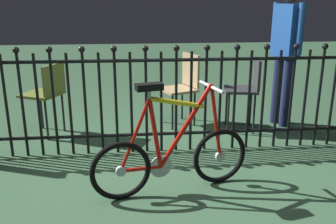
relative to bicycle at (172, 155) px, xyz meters
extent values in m
plane|color=#385D3F|center=(0.00, 0.19, -0.31)|extent=(20.00, 20.00, 0.00)
cylinder|color=black|center=(-1.50, 0.83, 0.19)|extent=(0.03, 0.03, 1.01)
cylinder|color=black|center=(-1.35, 0.83, 0.19)|extent=(0.03, 0.03, 1.01)
sphere|color=black|center=(-1.35, 0.83, 0.73)|extent=(0.06, 0.06, 0.06)
cylinder|color=black|center=(-1.20, 0.83, 0.19)|extent=(0.03, 0.03, 1.01)
cylinder|color=black|center=(-1.05, 0.83, 0.19)|extent=(0.03, 0.03, 1.01)
sphere|color=black|center=(-1.05, 0.83, 0.73)|extent=(0.06, 0.06, 0.06)
cylinder|color=black|center=(-0.91, 0.83, 0.19)|extent=(0.03, 0.03, 1.01)
cylinder|color=black|center=(-0.76, 0.83, 0.19)|extent=(0.03, 0.03, 1.01)
sphere|color=black|center=(-0.76, 0.83, 0.73)|extent=(0.06, 0.06, 0.06)
cylinder|color=black|center=(-0.61, 0.83, 0.19)|extent=(0.03, 0.03, 1.01)
cylinder|color=black|center=(-0.46, 0.83, 0.19)|extent=(0.03, 0.03, 1.01)
sphere|color=black|center=(-0.46, 0.83, 0.73)|extent=(0.06, 0.06, 0.06)
cylinder|color=black|center=(-0.32, 0.83, 0.19)|extent=(0.03, 0.03, 1.01)
cylinder|color=black|center=(-0.17, 0.83, 0.19)|extent=(0.03, 0.03, 1.01)
sphere|color=black|center=(-0.17, 0.83, 0.73)|extent=(0.06, 0.06, 0.06)
cylinder|color=black|center=(-0.02, 0.83, 0.19)|extent=(0.03, 0.03, 1.01)
cylinder|color=black|center=(0.13, 0.83, 0.19)|extent=(0.03, 0.03, 1.01)
sphere|color=black|center=(0.13, 0.83, 0.73)|extent=(0.06, 0.06, 0.06)
cylinder|color=black|center=(0.28, 0.83, 0.19)|extent=(0.03, 0.03, 1.01)
cylinder|color=black|center=(0.42, 0.83, 0.19)|extent=(0.03, 0.03, 1.01)
sphere|color=black|center=(0.42, 0.83, 0.73)|extent=(0.06, 0.06, 0.06)
cylinder|color=black|center=(0.57, 0.83, 0.19)|extent=(0.03, 0.03, 1.01)
cylinder|color=black|center=(0.72, 0.83, 0.19)|extent=(0.03, 0.03, 1.01)
sphere|color=black|center=(0.72, 0.83, 0.73)|extent=(0.06, 0.06, 0.06)
cylinder|color=black|center=(0.87, 0.83, 0.19)|extent=(0.03, 0.03, 1.01)
cylinder|color=black|center=(1.01, 0.83, 0.19)|extent=(0.03, 0.03, 1.01)
sphere|color=black|center=(1.01, 0.83, 0.73)|extent=(0.06, 0.06, 0.06)
cylinder|color=black|center=(1.16, 0.83, 0.19)|extent=(0.03, 0.03, 1.01)
cylinder|color=black|center=(1.31, 0.83, 0.19)|extent=(0.03, 0.03, 1.01)
sphere|color=black|center=(1.31, 0.83, 0.73)|extent=(0.06, 0.06, 0.06)
cylinder|color=black|center=(1.46, 0.83, 0.19)|extent=(0.03, 0.03, 1.01)
cylinder|color=black|center=(1.60, 0.83, 0.19)|extent=(0.03, 0.03, 1.01)
sphere|color=black|center=(1.60, 0.83, 0.73)|extent=(0.06, 0.06, 0.06)
cylinder|color=black|center=(1.75, 0.83, 0.19)|extent=(0.03, 0.03, 1.01)
cylinder|color=black|center=(0.00, 0.83, -0.13)|extent=(4.48, 0.03, 0.03)
cylinder|color=black|center=(0.00, 0.83, 0.62)|extent=(4.48, 0.03, 0.03)
torus|color=black|center=(-0.41, -0.10, -0.08)|extent=(0.47, 0.16, 0.48)
cylinder|color=silver|center=(-0.41, -0.10, -0.08)|extent=(0.08, 0.05, 0.08)
torus|color=black|center=(0.41, 0.10, -0.08)|extent=(0.47, 0.16, 0.48)
cylinder|color=silver|center=(0.41, 0.10, -0.08)|extent=(0.08, 0.05, 0.08)
cylinder|color=red|center=(0.11, 0.03, 0.23)|extent=(0.45, 0.14, 0.65)
cylinder|color=yellow|center=(0.03, 0.01, 0.42)|extent=(0.44, 0.14, 0.14)
cylinder|color=red|center=(-0.14, -0.03, 0.19)|extent=(0.12, 0.06, 0.57)
cylinder|color=red|center=(-0.25, -0.06, -0.08)|extent=(0.32, 0.11, 0.04)
cylinder|color=red|center=(-0.29, -0.07, 0.20)|extent=(0.26, 0.09, 0.56)
cylinder|color=red|center=(0.36, 0.09, 0.23)|extent=(0.13, 0.06, 0.62)
cylinder|color=silver|center=(0.31, 0.08, 0.53)|extent=(0.03, 0.03, 0.02)
cylinder|color=silver|center=(0.31, 0.08, 0.52)|extent=(0.12, 0.39, 0.03)
cylinder|color=silver|center=(-0.18, -0.04, 0.51)|extent=(0.03, 0.03, 0.07)
cube|color=black|center=(-0.18, -0.04, 0.56)|extent=(0.22, 0.14, 0.05)
cylinder|color=silver|center=(-0.10, -0.02, -0.09)|extent=(0.18, 0.06, 0.18)
cylinder|color=black|center=(0.78, 1.28, -0.08)|extent=(0.02, 0.02, 0.47)
cylinder|color=black|center=(0.83, 1.56, -0.08)|extent=(0.02, 0.02, 0.47)
cylinder|color=black|center=(1.07, 1.23, -0.08)|extent=(0.02, 0.02, 0.47)
cylinder|color=black|center=(1.12, 1.51, -0.08)|extent=(0.02, 0.02, 0.47)
cube|color=#2D2D33|center=(0.95, 1.40, 0.17)|extent=(0.42, 0.42, 0.03)
cube|color=#2D2D33|center=(1.12, 1.37, 0.36)|extent=(0.09, 0.35, 0.34)
cylinder|color=black|center=(-1.51, 1.38, -0.09)|extent=(0.02, 0.02, 0.46)
cylinder|color=black|center=(-1.38, 1.65, -0.09)|extent=(0.02, 0.02, 0.46)
cylinder|color=black|center=(-1.24, 1.25, -0.09)|extent=(0.02, 0.02, 0.46)
cylinder|color=black|center=(-1.11, 1.52, -0.09)|extent=(0.02, 0.02, 0.46)
cube|color=olive|center=(-1.31, 1.45, 0.16)|extent=(0.51, 0.51, 0.03)
cube|color=olive|center=(-1.15, 1.37, 0.34)|extent=(0.18, 0.34, 0.32)
cylinder|color=black|center=(0.16, 1.46, -0.10)|extent=(0.02, 0.02, 0.42)
cylinder|color=black|center=(0.05, 1.74, -0.10)|extent=(0.02, 0.02, 0.42)
cylinder|color=black|center=(0.44, 1.57, -0.10)|extent=(0.02, 0.02, 0.42)
cylinder|color=black|center=(0.33, 1.85, -0.10)|extent=(0.02, 0.02, 0.42)
cube|color=tan|center=(0.24, 1.65, 0.13)|extent=(0.49, 0.49, 0.03)
cube|color=tan|center=(0.41, 1.72, 0.35)|extent=(0.16, 0.35, 0.39)
cylinder|color=#191E3F|center=(1.52, 1.46, 0.11)|extent=(0.11, 0.11, 0.84)
cylinder|color=#191E3F|center=(1.46, 1.61, 0.11)|extent=(0.11, 0.11, 0.84)
cube|color=#1E4C99|center=(1.49, 1.53, 0.83)|extent=(0.28, 0.35, 0.60)
cylinder|color=#1E4C99|center=(1.57, 1.35, 0.86)|extent=(0.08, 0.08, 0.57)
cylinder|color=#1E4C99|center=(1.42, 1.72, 0.86)|extent=(0.08, 0.08, 0.57)
camera|label=1|loc=(-0.30, -2.71, 1.19)|focal=39.96mm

